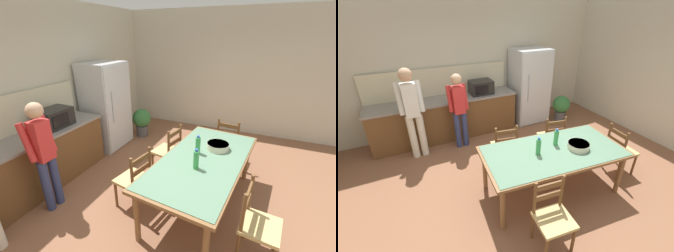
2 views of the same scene
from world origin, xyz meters
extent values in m
plane|color=brown|center=(0.00, 0.00, 0.00)|extent=(8.32, 8.32, 0.00)
cube|color=beige|center=(0.00, 2.66, 1.45)|extent=(6.52, 0.12, 2.90)
cube|color=beige|center=(3.26, 0.00, 1.45)|extent=(0.12, 5.20, 2.90)
cube|color=brown|center=(-0.81, 2.23, 0.43)|extent=(3.10, 0.62, 0.87)
cube|color=gray|center=(-0.81, 2.23, 0.89)|extent=(3.14, 0.66, 0.04)
cube|color=silver|center=(1.29, 2.20, 0.90)|extent=(0.86, 0.68, 1.80)
cube|color=silver|center=(1.29, 1.85, 0.90)|extent=(0.83, 0.02, 1.73)
cylinder|color=#A5AAB2|center=(1.03, 1.83, 0.99)|extent=(0.02, 0.02, 0.63)
cube|color=black|center=(0.02, 2.21, 1.06)|extent=(0.50, 0.38, 0.30)
cube|color=black|center=(-0.03, 2.01, 1.06)|extent=(0.30, 0.01, 0.19)
cylinder|color=brown|center=(-0.77, -0.56, 0.36)|extent=(0.07, 0.07, 0.71)
cylinder|color=brown|center=(1.13, -0.75, 0.36)|extent=(0.07, 0.07, 0.71)
cylinder|color=brown|center=(-0.69, 0.27, 0.36)|extent=(0.07, 0.07, 0.71)
cylinder|color=brown|center=(1.21, 0.08, 0.36)|extent=(0.07, 0.07, 0.71)
cube|color=brown|center=(0.22, -0.24, 0.73)|extent=(2.21, 1.24, 0.04)
cube|color=#567A60|center=(0.22, -0.24, 0.76)|extent=(2.12, 1.19, 0.01)
cylinder|color=green|center=(-0.04, -0.21, 0.88)|extent=(0.07, 0.07, 0.24)
cylinder|color=#2D51B2|center=(-0.04, -0.21, 1.02)|extent=(0.04, 0.04, 0.03)
cylinder|color=green|center=(0.34, -0.12, 0.88)|extent=(0.07, 0.07, 0.24)
cylinder|color=#2D51B2|center=(0.34, -0.12, 1.02)|extent=(0.04, 0.04, 0.03)
cylinder|color=beige|center=(0.58, -0.35, 0.81)|extent=(0.32, 0.32, 0.09)
cylinder|color=beige|center=(0.58, -0.35, 0.84)|extent=(0.31, 0.31, 0.02)
cylinder|color=brown|center=(0.04, 0.79, 0.21)|extent=(0.04, 0.04, 0.41)
cylinder|color=brown|center=(-0.31, 0.85, 0.21)|extent=(0.04, 0.04, 0.41)
cylinder|color=brown|center=(-0.02, 0.45, 0.21)|extent=(0.04, 0.04, 0.41)
cylinder|color=brown|center=(-0.38, 0.52, 0.21)|extent=(0.04, 0.04, 0.41)
cube|color=tan|center=(-0.17, 0.65, 0.43)|extent=(0.49, 0.47, 0.04)
cylinder|color=brown|center=(-0.02, 0.45, 0.68)|extent=(0.04, 0.04, 0.46)
cylinder|color=brown|center=(-0.38, 0.52, 0.68)|extent=(0.04, 0.04, 0.46)
cube|color=brown|center=(-0.20, 0.49, 0.81)|extent=(0.36, 0.09, 0.07)
cube|color=brown|center=(-0.20, 0.49, 0.66)|extent=(0.36, 0.09, 0.07)
cylinder|color=brown|center=(0.99, 0.69, 0.21)|extent=(0.04, 0.04, 0.41)
cylinder|color=brown|center=(0.63, 0.76, 0.21)|extent=(0.04, 0.04, 0.41)
cylinder|color=brown|center=(0.92, 0.36, 0.21)|extent=(0.04, 0.04, 0.41)
cylinder|color=brown|center=(0.57, 0.42, 0.21)|extent=(0.04, 0.04, 0.41)
cube|color=tan|center=(0.78, 0.56, 0.43)|extent=(0.49, 0.47, 0.04)
cylinder|color=brown|center=(0.92, 0.36, 0.68)|extent=(0.04, 0.04, 0.46)
cylinder|color=brown|center=(0.57, 0.42, 0.68)|extent=(0.04, 0.04, 0.46)
cube|color=brown|center=(0.75, 0.39, 0.81)|extent=(0.36, 0.09, 0.07)
cube|color=brown|center=(0.75, 0.39, 0.66)|extent=(0.36, 0.09, 0.07)
cylinder|color=brown|center=(-0.18, -1.23, 0.21)|extent=(0.04, 0.04, 0.41)
cylinder|color=brown|center=(-0.50, -0.85, 0.21)|extent=(0.04, 0.04, 0.41)
cylinder|color=brown|center=(-0.14, -0.89, 0.21)|extent=(0.04, 0.04, 0.41)
cube|color=tan|center=(-0.34, -1.04, 0.43)|extent=(0.46, 0.44, 0.04)
cylinder|color=brown|center=(-0.50, -0.85, 0.68)|extent=(0.04, 0.04, 0.46)
cylinder|color=brown|center=(-0.14, -0.89, 0.68)|extent=(0.04, 0.04, 0.46)
cube|color=brown|center=(-0.32, -0.87, 0.81)|extent=(0.36, 0.06, 0.07)
cube|color=brown|center=(-0.32, -0.87, 0.66)|extent=(0.36, 0.06, 0.07)
cylinder|color=brown|center=(1.75, -0.57, 0.21)|extent=(0.04, 0.04, 0.41)
cylinder|color=brown|center=(1.79, -0.22, 0.21)|extent=(0.04, 0.04, 0.41)
cylinder|color=brown|center=(1.41, -0.54, 0.21)|extent=(0.04, 0.04, 0.41)
cylinder|color=brown|center=(1.45, -0.18, 0.21)|extent=(0.04, 0.04, 0.41)
cube|color=tan|center=(1.60, -0.38, 0.43)|extent=(0.44, 0.46, 0.04)
cylinder|color=brown|center=(1.41, -0.54, 0.68)|extent=(0.04, 0.04, 0.46)
cylinder|color=brown|center=(1.45, -0.18, 0.68)|extent=(0.04, 0.04, 0.46)
cube|color=brown|center=(1.43, -0.36, 0.81)|extent=(0.06, 0.36, 0.07)
cube|color=brown|center=(1.43, -0.36, 0.66)|extent=(0.06, 0.36, 0.07)
cylinder|color=navy|center=(-0.73, 1.68, 0.39)|extent=(0.12, 0.12, 0.77)
cylinder|color=navy|center=(-0.58, 1.68, 0.39)|extent=(0.12, 0.12, 0.77)
cube|color=red|center=(-0.66, 1.68, 1.05)|extent=(0.22, 0.18, 0.55)
sphere|color=tan|center=(-0.66, 1.68, 1.46)|extent=(0.21, 0.21, 0.21)
cylinder|color=red|center=(-0.81, 1.74, 1.07)|extent=(0.09, 0.21, 0.52)
cylinder|color=red|center=(-0.50, 1.74, 1.07)|extent=(0.09, 0.21, 0.52)
cylinder|color=#4C4C51|center=(2.00, 1.76, 0.13)|extent=(0.28, 0.28, 0.26)
sphere|color=#337038|center=(2.00, 1.76, 0.45)|extent=(0.44, 0.44, 0.44)
camera|label=1|loc=(-2.38, -0.86, 2.32)|focal=24.00mm
camera|label=2|loc=(-1.64, -2.41, 2.62)|focal=24.00mm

